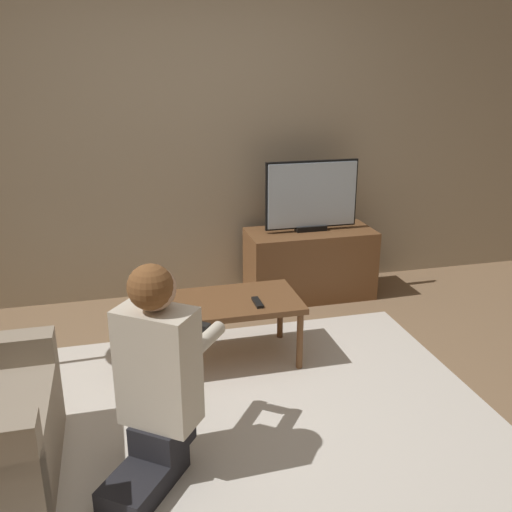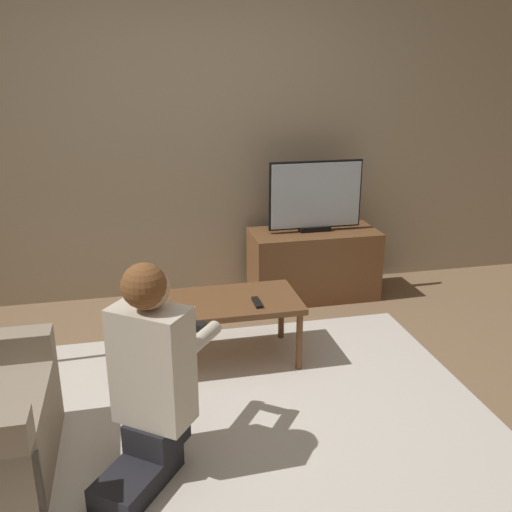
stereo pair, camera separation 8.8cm
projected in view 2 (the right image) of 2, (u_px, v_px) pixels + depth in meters
The scene contains 8 objects.
ground_plane at pixel (234, 426), 2.99m from camera, with size 10.00×10.00×0.00m, color #896B4C.
wall_back at pixel (186, 131), 4.34m from camera, with size 10.00×0.06×2.60m.
rug at pixel (234, 425), 2.98m from camera, with size 2.76×2.20×0.02m.
tv_stand at pixel (313, 264), 4.54m from camera, with size 1.00×0.45×0.55m.
tv at pixel (316, 196), 4.36m from camera, with size 0.73×0.08×0.55m.
coffee_table at pixel (220, 307), 3.50m from camera, with size 0.98×0.50×0.42m.
person_kneeling at pixel (151, 372), 2.51m from camera, with size 0.66×0.77×1.01m.
remote at pixel (257, 302), 3.43m from camera, with size 0.04×0.15×0.02m.
Camera 2 is at (-0.44, -2.50, 1.82)m, focal length 40.00 mm.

